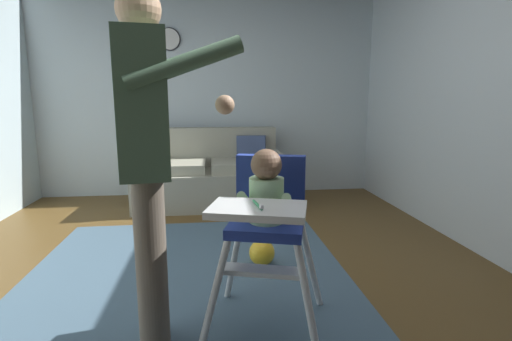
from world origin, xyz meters
name	(u,v)px	position (x,y,z in m)	size (l,w,h in m)	color
ground	(210,294)	(0.00, 0.00, -0.05)	(5.75, 6.69, 0.10)	brown
wall_far	(208,94)	(0.00, 2.57, 1.26)	(4.95, 0.06, 2.53)	silver
wall_right	(499,88)	(2.10, 0.30, 1.26)	(0.06, 5.69, 2.53)	silver
area_rug	(186,290)	(-0.15, -0.03, 0.00)	(2.19, 2.68, 0.01)	#455E71
couch	(209,175)	(-0.01, 2.05, 0.33)	(1.64, 0.86, 0.86)	gray
high_chair	(267,208)	(0.29, -0.48, 0.65)	(0.74, 0.83, 0.96)	white
adult_standing	(148,156)	(-0.26, -0.55, 0.93)	(0.56, 0.50, 1.64)	#6C5F51
toy_ball	(262,253)	(0.37, 0.29, 0.09)	(0.19, 0.19, 0.19)	gold
wall_clock	(169,39)	(-0.45, 2.53, 1.90)	(0.27, 0.04, 0.27)	white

